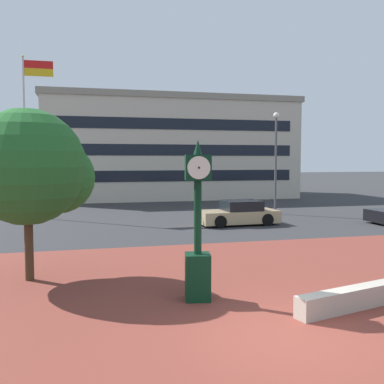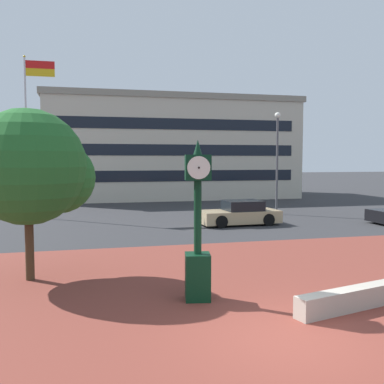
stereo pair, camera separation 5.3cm
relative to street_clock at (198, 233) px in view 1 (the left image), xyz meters
The scene contains 9 objects.
ground_plane 3.38m from the street_clock, 66.59° to the right, with size 200.00×200.00×0.00m, color #2D2D30.
plaza_brick_paving 2.03m from the street_clock, ahead, with size 44.00×13.71×0.01m, color brown.
planter_wall 3.90m from the street_clock, 25.29° to the right, with size 3.20×0.40×0.50m, color #ADA393.
street_clock is the anchor object (origin of this frame).
plaza_tree 5.27m from the street_clock, 143.21° to the left, with size 3.55×3.31×4.90m.
car_street_mid 12.98m from the street_clock, 65.47° to the left, with size 4.28×2.07×1.28m.
flagpole_primary 19.00m from the street_clock, 107.85° to the left, with size 1.76×0.14×9.53m.
civic_building 31.15m from the street_clock, 80.35° to the left, with size 22.19×10.75×8.92m.
street_lamp_post 18.16m from the street_clock, 59.38° to the left, with size 0.36×0.36×6.38m.
Camera 1 is at (-3.95, -7.75, 3.47)m, focal length 41.85 mm.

